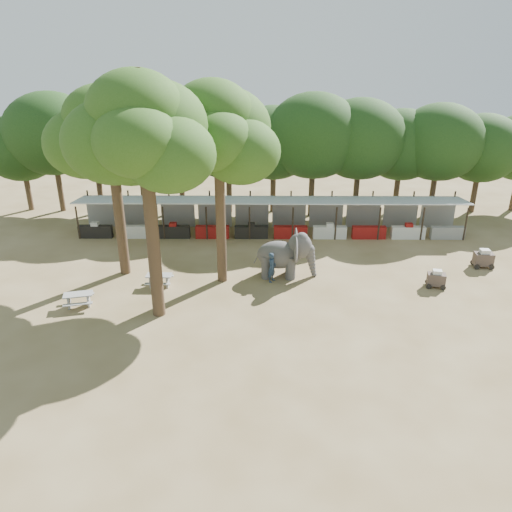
{
  "coord_description": "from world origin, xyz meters",
  "views": [
    {
      "loc": [
        -0.77,
        -20.54,
        13.05
      ],
      "look_at": [
        -1.0,
        5.0,
        2.0
      ],
      "focal_mm": 35.0,
      "sensor_mm": 36.0,
      "label": 1
    }
  ],
  "objects_px": {
    "handler": "(272,267)",
    "cart_back": "(483,258)",
    "yard_tree_back": "(216,133)",
    "yard_tree_center": "(141,134)",
    "elephant": "(286,254)",
    "cart_front": "(436,279)",
    "picnic_table_far": "(159,279)",
    "yard_tree_left": "(109,136)",
    "picnic_table_near": "(79,298)"
  },
  "relations": [
    {
      "from": "cart_front",
      "to": "cart_back",
      "type": "bearing_deg",
      "value": 47.26
    },
    {
      "from": "yard_tree_center",
      "to": "cart_back",
      "type": "height_order",
      "value": "yard_tree_center"
    },
    {
      "from": "yard_tree_back",
      "to": "picnic_table_far",
      "type": "height_order",
      "value": "yard_tree_back"
    },
    {
      "from": "picnic_table_far",
      "to": "cart_back",
      "type": "height_order",
      "value": "cart_back"
    },
    {
      "from": "handler",
      "to": "cart_back",
      "type": "distance_m",
      "value": 13.39
    },
    {
      "from": "cart_back",
      "to": "yard_tree_back",
      "type": "bearing_deg",
      "value": -170.99
    },
    {
      "from": "yard_tree_back",
      "to": "cart_back",
      "type": "height_order",
      "value": "yard_tree_back"
    },
    {
      "from": "yard_tree_back",
      "to": "elephant",
      "type": "xyz_separation_m",
      "value": [
        3.9,
        0.48,
        -7.15
      ]
    },
    {
      "from": "elephant",
      "to": "handler",
      "type": "height_order",
      "value": "elephant"
    },
    {
      "from": "yard_tree_back",
      "to": "yard_tree_left",
      "type": "bearing_deg",
      "value": 170.54
    },
    {
      "from": "yard_tree_left",
      "to": "yard_tree_back",
      "type": "distance_m",
      "value": 6.09
    },
    {
      "from": "yard_tree_center",
      "to": "yard_tree_left",
      "type": "bearing_deg",
      "value": 120.96
    },
    {
      "from": "elephant",
      "to": "cart_back",
      "type": "relative_size",
      "value": 2.89
    },
    {
      "from": "elephant",
      "to": "picnic_table_far",
      "type": "bearing_deg",
      "value": -165.47
    },
    {
      "from": "yard_tree_left",
      "to": "cart_back",
      "type": "height_order",
      "value": "yard_tree_left"
    },
    {
      "from": "yard_tree_left",
      "to": "picnic_table_far",
      "type": "distance_m",
      "value": 8.38
    },
    {
      "from": "yard_tree_left",
      "to": "cart_front",
      "type": "relative_size",
      "value": 9.13
    },
    {
      "from": "picnic_table_far",
      "to": "cart_front",
      "type": "relative_size",
      "value": 1.22
    },
    {
      "from": "yard_tree_center",
      "to": "elephant",
      "type": "xyz_separation_m",
      "value": [
        6.9,
        4.48,
        -7.81
      ]
    },
    {
      "from": "yard_tree_back",
      "to": "cart_front",
      "type": "xyz_separation_m",
      "value": [
        12.47,
        -0.97,
        -8.02
      ]
    },
    {
      "from": "handler",
      "to": "cart_front",
      "type": "height_order",
      "value": "handler"
    },
    {
      "from": "yard_tree_back",
      "to": "handler",
      "type": "relative_size",
      "value": 6.31
    },
    {
      "from": "cart_back",
      "to": "picnic_table_near",
      "type": "bearing_deg",
      "value": -164.82
    },
    {
      "from": "yard_tree_back",
      "to": "handler",
      "type": "height_order",
      "value": "yard_tree_back"
    },
    {
      "from": "elephant",
      "to": "cart_back",
      "type": "height_order",
      "value": "elephant"
    },
    {
      "from": "yard_tree_center",
      "to": "picnic_table_near",
      "type": "height_order",
      "value": "yard_tree_center"
    },
    {
      "from": "yard_tree_left",
      "to": "cart_front",
      "type": "distance_m",
      "value": 20.09
    },
    {
      "from": "cart_front",
      "to": "handler",
      "type": "bearing_deg",
      "value": -172.74
    },
    {
      "from": "yard_tree_left",
      "to": "cart_back",
      "type": "distance_m",
      "value": 23.55
    },
    {
      "from": "yard_tree_center",
      "to": "picnic_table_near",
      "type": "distance_m",
      "value": 9.73
    },
    {
      "from": "handler",
      "to": "cart_front",
      "type": "bearing_deg",
      "value": -64.99
    },
    {
      "from": "yard_tree_back",
      "to": "picnic_table_near",
      "type": "xyz_separation_m",
      "value": [
        -7.28,
        -3.41,
        -8.06
      ]
    },
    {
      "from": "handler",
      "to": "picnic_table_far",
      "type": "distance_m",
      "value": 6.55
    },
    {
      "from": "yard_tree_back",
      "to": "yard_tree_center",
      "type": "bearing_deg",
      "value": -126.86
    },
    {
      "from": "yard_tree_center",
      "to": "yard_tree_back",
      "type": "height_order",
      "value": "yard_tree_center"
    },
    {
      "from": "cart_back",
      "to": "yard_tree_left",
      "type": "bearing_deg",
      "value": -175.24
    },
    {
      "from": "picnic_table_far",
      "to": "cart_front",
      "type": "distance_m",
      "value": 15.9
    },
    {
      "from": "yard_tree_left",
      "to": "yard_tree_back",
      "type": "relative_size",
      "value": 0.97
    },
    {
      "from": "yard_tree_left",
      "to": "elephant",
      "type": "xyz_separation_m",
      "value": [
        9.9,
        -0.52,
        -6.81
      ]
    },
    {
      "from": "elephant",
      "to": "cart_front",
      "type": "distance_m",
      "value": 8.73
    },
    {
      "from": "yard_tree_back",
      "to": "picnic_table_far",
      "type": "relative_size",
      "value": 7.72
    },
    {
      "from": "handler",
      "to": "picnic_table_far",
      "type": "xyz_separation_m",
      "value": [
        -6.5,
        -0.7,
        -0.42
      ]
    },
    {
      "from": "handler",
      "to": "cart_front",
      "type": "relative_size",
      "value": 1.49
    },
    {
      "from": "cart_front",
      "to": "yard_tree_left",
      "type": "bearing_deg",
      "value": -174.8
    },
    {
      "from": "picnic_table_far",
      "to": "picnic_table_near",
      "type": "bearing_deg",
      "value": -147.14
    },
    {
      "from": "handler",
      "to": "picnic_table_near",
      "type": "distance_m",
      "value": 10.81
    },
    {
      "from": "yard_tree_left",
      "to": "yard_tree_back",
      "type": "bearing_deg",
      "value": -9.46
    },
    {
      "from": "yard_tree_left",
      "to": "cart_back",
      "type": "xyz_separation_m",
      "value": [
        22.28,
        0.8,
        -7.61
      ]
    },
    {
      "from": "yard_tree_back",
      "to": "cart_back",
      "type": "relative_size",
      "value": 8.97
    },
    {
      "from": "handler",
      "to": "picnic_table_far",
      "type": "height_order",
      "value": "handler"
    }
  ]
}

